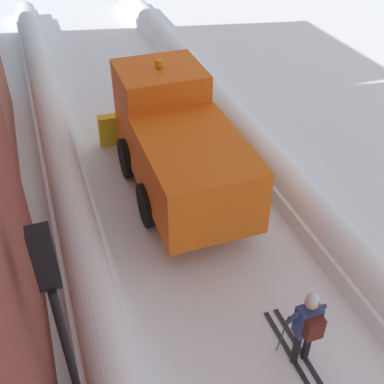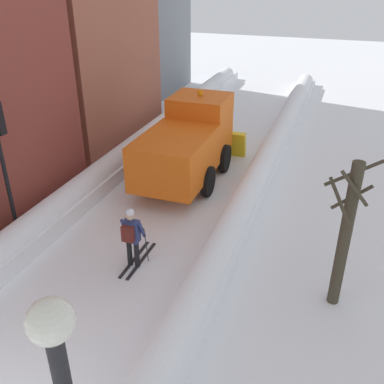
# 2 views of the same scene
# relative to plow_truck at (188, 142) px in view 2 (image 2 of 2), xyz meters

# --- Properties ---
(ground_plane) EXTENTS (80.00, 80.00, 0.00)m
(ground_plane) POSITION_rel_plow_truck_xyz_m (-0.09, -1.15, -1.48)
(ground_plane) COLOR white
(snowbank_left) EXTENTS (1.10, 36.00, 0.98)m
(snowbank_left) POSITION_rel_plow_truck_xyz_m (-2.84, -1.15, -1.06)
(snowbank_left) COLOR white
(snowbank_left) RESTS_ON ground
(snowbank_right) EXTENTS (1.10, 36.00, 0.90)m
(snowbank_right) POSITION_rel_plow_truck_xyz_m (2.67, -1.15, -1.11)
(snowbank_right) COLOR white
(snowbank_right) RESTS_ON ground
(building_brick_mid) EXTENTS (8.50, 7.42, 10.39)m
(building_brick_mid) POSITION_rel_plow_truck_xyz_m (-8.22, 3.13, 3.72)
(building_brick_mid) COLOR #9E5642
(building_brick_mid) RESTS_ON ground
(plow_truck) EXTENTS (3.20, 5.98, 3.12)m
(plow_truck) POSITION_rel_plow_truck_xyz_m (0.00, 0.00, 0.00)
(plow_truck) COLOR orange
(plow_truck) RESTS_ON ground
(skier) EXTENTS (0.62, 1.80, 1.81)m
(skier) POSITION_rel_plow_truck_xyz_m (0.49, -5.78, -0.48)
(skier) COLOR black
(skier) RESTS_ON ground
(traffic_light_pole) EXTENTS (0.28, 0.42, 4.20)m
(traffic_light_pole) POSITION_rel_plow_truck_xyz_m (-3.42, -5.62, 1.48)
(traffic_light_pole) COLOR black
(traffic_light_pole) RESTS_ON ground
(bare_tree_near) EXTENTS (1.19, 1.14, 3.76)m
(bare_tree_near) POSITION_rel_plow_truck_xyz_m (5.77, -5.41, 0.51)
(bare_tree_near) COLOR #3D3527
(bare_tree_near) RESTS_ON ground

